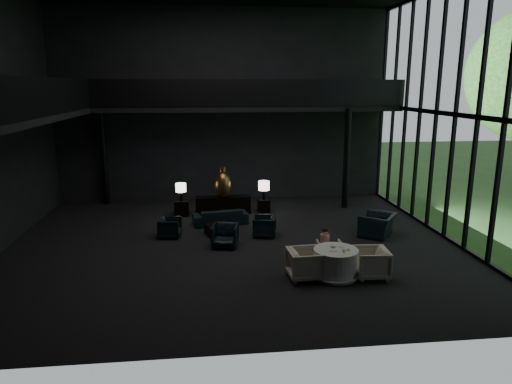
{
  "coord_description": "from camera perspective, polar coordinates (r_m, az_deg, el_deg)",
  "views": [
    {
      "loc": [
        -0.79,
        -13.56,
        4.9
      ],
      "look_at": [
        0.76,
        0.5,
        1.57
      ],
      "focal_mm": 32.0,
      "sensor_mm": 36.0,
      "label": 1
    }
  ],
  "objects": [
    {
      "name": "side_table_left",
      "position": [
        17.74,
        -9.28,
        -1.96
      ],
      "size": [
        0.54,
        0.54,
        0.59
      ],
      "primitive_type": "cube",
      "color": "black",
      "rests_on": "floor"
    },
    {
      "name": "lounge_armchair_east",
      "position": [
        15.11,
        1.04,
        -4.24
      ],
      "size": [
        0.78,
        0.81,
        0.71
      ],
      "primitive_type": "imported",
      "rotation": [
        0.0,
        0.0,
        -1.78
      ],
      "color": "black",
      "rests_on": "floor"
    },
    {
      "name": "column_nw",
      "position": [
        19.92,
        -18.49,
        4.2
      ],
      "size": [
        0.24,
        0.24,
        4.0
      ],
      "primitive_type": "cylinder",
      "color": "black",
      "rests_on": "floor"
    },
    {
      "name": "console",
      "position": [
        17.8,
        -4.12,
        -1.63
      ],
      "size": [
        2.12,
        0.48,
        0.68
      ],
      "primitive_type": "cube",
      "color": "black",
      "rests_on": "floor"
    },
    {
      "name": "dining_chair_east",
      "position": [
        12.32,
        14.21,
        -8.24
      ],
      "size": [
        0.92,
        0.98,
        0.95
      ],
      "primitive_type": "imported",
      "rotation": [
        0.0,
        0.0,
        -1.64
      ],
      "color": "#B8B59C",
      "rests_on": "floor"
    },
    {
      "name": "cream_pot",
      "position": [
        11.86,
        10.9,
        -7.3
      ],
      "size": [
        0.06,
        0.06,
        0.07
      ],
      "primitive_type": "cylinder",
      "rotation": [
        0.0,
        0.0,
        0.08
      ],
      "color": "#99999E",
      "rests_on": "dining_table"
    },
    {
      "name": "dining_chair_west",
      "position": [
        11.95,
        6.16,
        -8.52
      ],
      "size": [
        0.93,
        0.99,
        0.96
      ],
      "primitive_type": "imported",
      "rotation": [
        0.0,
        0.0,
        1.63
      ],
      "color": "#B3AE9C",
      "rests_on": "floor"
    },
    {
      "name": "saucer",
      "position": [
        12.08,
        11.03,
        -7.06
      ],
      "size": [
        0.18,
        0.18,
        0.01
      ],
      "primitive_type": "cylinder",
      "rotation": [
        0.0,
        0.0,
        0.09
      ],
      "color": "white",
      "rests_on": "dining_table"
    },
    {
      "name": "floor",
      "position": [
        14.44,
        -2.81,
        -6.6
      ],
      "size": [
        14.0,
        12.0,
        0.02
      ],
      "primitive_type": "cube",
      "color": "black",
      "rests_on": "ground"
    },
    {
      "name": "plate_b",
      "position": [
        12.26,
        10.63,
        -6.73
      ],
      "size": [
        0.25,
        0.25,
        0.01
      ],
      "primitive_type": "cylinder",
      "rotation": [
        0.0,
        0.0,
        0.37
      ],
      "color": "white",
      "rests_on": "dining_table"
    },
    {
      "name": "railing_left",
      "position": [
        14.2,
        -24.01,
        10.93
      ],
      "size": [
        0.06,
        12.0,
        1.0
      ],
      "primitive_type": "cube",
      "color": "black",
      "rests_on": "mezzanine_left"
    },
    {
      "name": "wall_back",
      "position": [
        19.59,
        -4.06,
        10.59
      ],
      "size": [
        14.0,
        0.04,
        8.0
      ],
      "primitive_type": "cube",
      "color": "black",
      "rests_on": "ground"
    },
    {
      "name": "lounge_armchair_west",
      "position": [
        15.3,
        -10.69,
        -4.4
      ],
      "size": [
        0.65,
        0.69,
        0.64
      ],
      "primitive_type": "imported",
      "rotation": [
        0.0,
        0.0,
        1.45
      ],
      "color": "black",
      "rests_on": "floor"
    },
    {
      "name": "wall_front",
      "position": [
        7.65,
        -0.32,
        6.5
      ],
      "size": [
        14.0,
        0.04,
        8.0
      ],
      "primitive_type": "cube",
      "color": "black",
      "rests_on": "ground"
    },
    {
      "name": "bronze_urn",
      "position": [
        17.5,
        -4.15,
        0.96
      ],
      "size": [
        0.64,
        0.64,
        1.19
      ],
      "color": "#B2753A",
      "rests_on": "console"
    },
    {
      "name": "window_armchair",
      "position": [
        15.6,
        14.93,
        -3.43
      ],
      "size": [
        1.38,
        1.47,
        1.08
      ],
      "primitive_type": "imported",
      "rotation": [
        0.0,
        0.0,
        -2.21
      ],
      "color": "black",
      "rests_on": "floor"
    },
    {
      "name": "side_table_right",
      "position": [
        18.01,
        0.97,
        -1.69
      ],
      "size": [
        0.46,
        0.46,
        0.51
      ],
      "primitive_type": "cube",
      "color": "black",
      "rests_on": "floor"
    },
    {
      "name": "table_lamp_right",
      "position": [
        17.79,
        1.0,
        0.7
      ],
      "size": [
        0.44,
        0.44,
        0.73
      ],
      "color": "black",
      "rests_on": "side_table_right"
    },
    {
      "name": "column_ne",
      "position": [
        18.65,
        11.24,
        4.06
      ],
      "size": [
        0.24,
        0.24,
        4.0
      ],
      "primitive_type": "cylinder",
      "color": "black",
      "rests_on": "floor"
    },
    {
      "name": "curtain_wall",
      "position": [
        15.64,
        23.68,
        8.86
      ],
      "size": [
        0.2,
        12.0,
        8.0
      ],
      "primitive_type": null,
      "color": "black",
      "rests_on": "ground"
    },
    {
      "name": "cereal_bowl",
      "position": [
        12.18,
        9.61,
        -6.66
      ],
      "size": [
        0.16,
        0.16,
        0.08
      ],
      "primitive_type": "ellipsoid",
      "color": "white",
      "rests_on": "dining_table"
    },
    {
      "name": "dining_table",
      "position": [
        12.22,
        9.89,
        -8.93
      ],
      "size": [
        1.32,
        1.32,
        0.75
      ],
      "color": "white",
      "rests_on": "floor"
    },
    {
      "name": "child",
      "position": [
        12.99,
        8.61,
        -5.65
      ],
      "size": [
        0.26,
        0.26,
        0.55
      ],
      "rotation": [
        0.0,
        0.0,
        3.14
      ],
      "color": "pink",
      "rests_on": "dining_chair_north"
    },
    {
      "name": "plate_a",
      "position": [
        11.96,
        9.61,
        -7.2
      ],
      "size": [
        0.28,
        0.28,
        0.01
      ],
      "primitive_type": "cylinder",
      "rotation": [
        0.0,
        0.0,
        -0.32
      ],
      "color": "white",
      "rests_on": "dining_table"
    },
    {
      "name": "railing_back",
      "position": [
        17.65,
        -0.5,
        12.28
      ],
      "size": [
        12.0,
        0.06,
        1.0
      ],
      "primitive_type": "cube",
      "color": "black",
      "rests_on": "mezzanine_back"
    },
    {
      "name": "mezzanine_left",
      "position": [
        14.55,
        -27.58,
        8.23
      ],
      "size": [
        2.0,
        12.0,
        0.25
      ],
      "primitive_type": "cube",
      "color": "black",
      "rests_on": "wall_left"
    },
    {
      "name": "sofa",
      "position": [
        16.46,
        -4.47,
        -2.83
      ],
      "size": [
        1.86,
        0.83,
        0.7
      ],
      "primitive_type": "imported",
      "rotation": [
        0.0,
        0.0,
        3.32
      ],
      "color": "black",
      "rests_on": "floor"
    },
    {
      "name": "coffee_cup",
      "position": [
        12.01,
        11.48,
        -7.02
      ],
      "size": [
        0.1,
        0.1,
        0.06
      ],
      "primitive_type": "cylinder",
      "rotation": [
        0.0,
        0.0,
        -0.43
      ],
      "color": "white",
      "rests_on": "saucer"
    },
    {
      "name": "table_lamp_left",
      "position": [
        17.53,
        -9.38,
        0.45
      ],
      "size": [
        0.4,
        0.4,
        0.67
      ],
      "color": "black",
      "rests_on": "side_table_left"
    },
    {
      "name": "coffee_table",
      "position": [
        15.31,
        -4.58,
        -4.74
      ],
      "size": [
        1.02,
        1.02,
        0.36
      ],
      "primitive_type": "cube",
      "rotation": [
        0.0,
        0.0,
        0.32
      ],
      "color": "black",
      "rests_on": "floor"
    },
    {
      "name": "mezzanine_back",
      "position": [
        18.66,
        -0.81,
        10.49
      ],
      "size": [
        12.0,
        2.0,
        0.25
      ],
      "primitive_type": "cube",
      "color": "black",
      "rests_on": "wall_back"
    },
    {
      "name": "lounge_armchair_south",
      "position": [
        14.16,
        -3.9,
        -5.31
      ],
      "size": [
        0.9,
        0.86,
        0.79
      ],
      "primitive_type": "imported",
      "rotation": [
        0.0,
        0.0,
        -0.2
      ],
      "color": "black",
      "rests_on": "floor"
    },
    {
      "name": "dining_chair_north",
      "position": [
        13.06,
        9.19,
        -7.49
      ],
      "size": [
        0.64,
        0.6,
        0.62
      ],
      "primitive_type": "imported",
      "rotation": [
        0.0,
        0.0,
        3.09
      ],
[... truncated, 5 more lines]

